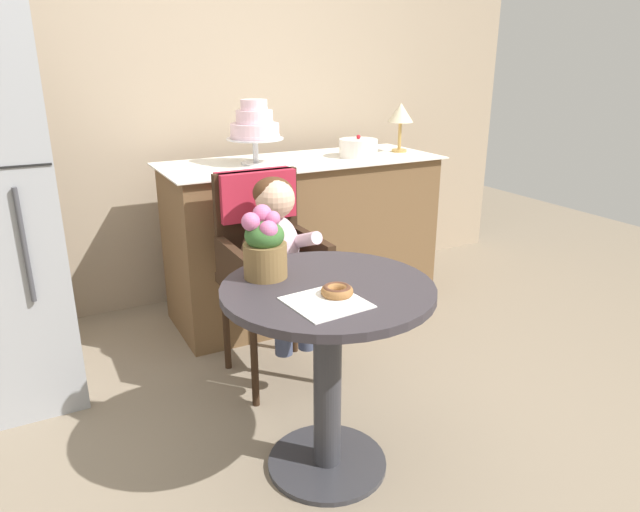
{
  "coord_description": "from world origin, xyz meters",
  "views": [
    {
      "loc": [
        -0.85,
        -1.55,
        1.44
      ],
      "look_at": [
        0.05,
        0.15,
        0.77
      ],
      "focal_mm": 32.23,
      "sensor_mm": 36.0,
      "label": 1
    }
  ],
  "objects_px": {
    "wicker_chair": "(265,242)",
    "seated_child": "(279,244)",
    "cafe_table": "(328,342)",
    "donut_front": "(337,290)",
    "tiered_cake_stand": "(255,126)",
    "round_layer_cake": "(358,148)",
    "flower_vase": "(265,245)",
    "table_lamp": "(401,115)"
  },
  "relations": [
    {
      "from": "cafe_table",
      "to": "flower_vase",
      "type": "xyz_separation_m",
      "value": [
        -0.15,
        0.17,
        0.33
      ]
    },
    {
      "from": "tiered_cake_stand",
      "to": "round_layer_cake",
      "type": "distance_m",
      "value": 0.63
    },
    {
      "from": "tiered_cake_stand",
      "to": "seated_child",
      "type": "bearing_deg",
      "value": -104.76
    },
    {
      "from": "cafe_table",
      "to": "flower_vase",
      "type": "relative_size",
      "value": 2.87
    },
    {
      "from": "tiered_cake_stand",
      "to": "table_lamp",
      "type": "distance_m",
      "value": 0.92
    },
    {
      "from": "donut_front",
      "to": "tiered_cake_stand",
      "type": "bearing_deg",
      "value": 78.16
    },
    {
      "from": "flower_vase",
      "to": "round_layer_cake",
      "type": "height_order",
      "value": "round_layer_cake"
    },
    {
      "from": "cafe_table",
      "to": "table_lamp",
      "type": "bearing_deg",
      "value": 47.17
    },
    {
      "from": "seated_child",
      "to": "table_lamp",
      "type": "distance_m",
      "value": 1.36
    },
    {
      "from": "cafe_table",
      "to": "round_layer_cake",
      "type": "bearing_deg",
      "value": 54.82
    },
    {
      "from": "table_lamp",
      "to": "wicker_chair",
      "type": "bearing_deg",
      "value": -154.63
    },
    {
      "from": "round_layer_cake",
      "to": "flower_vase",
      "type": "bearing_deg",
      "value": -133.75
    },
    {
      "from": "cafe_table",
      "to": "seated_child",
      "type": "height_order",
      "value": "seated_child"
    },
    {
      "from": "cafe_table",
      "to": "round_layer_cake",
      "type": "xyz_separation_m",
      "value": [
        0.88,
        1.25,
        0.44
      ]
    },
    {
      "from": "wicker_chair",
      "to": "round_layer_cake",
      "type": "xyz_separation_m",
      "value": [
        0.79,
        0.49,
        0.31
      ]
    },
    {
      "from": "wicker_chair",
      "to": "donut_front",
      "type": "height_order",
      "value": "wicker_chair"
    },
    {
      "from": "seated_child",
      "to": "flower_vase",
      "type": "xyz_separation_m",
      "value": [
        -0.24,
        -0.44,
        0.16
      ]
    },
    {
      "from": "wicker_chair",
      "to": "seated_child",
      "type": "height_order",
      "value": "seated_child"
    },
    {
      "from": "cafe_table",
      "to": "seated_child",
      "type": "xyz_separation_m",
      "value": [
        0.09,
        0.61,
        0.17
      ]
    },
    {
      "from": "wicker_chair",
      "to": "seated_child",
      "type": "bearing_deg",
      "value": -95.04
    },
    {
      "from": "donut_front",
      "to": "tiered_cake_stand",
      "type": "relative_size",
      "value": 0.31
    },
    {
      "from": "wicker_chair",
      "to": "table_lamp",
      "type": "distance_m",
      "value": 1.31
    },
    {
      "from": "wicker_chair",
      "to": "donut_front",
      "type": "relative_size",
      "value": 9.15
    },
    {
      "from": "round_layer_cake",
      "to": "donut_front",
      "type": "bearing_deg",
      "value": -123.81
    },
    {
      "from": "cafe_table",
      "to": "flower_vase",
      "type": "distance_m",
      "value": 0.4
    },
    {
      "from": "flower_vase",
      "to": "tiered_cake_stand",
      "type": "relative_size",
      "value": 0.75
    },
    {
      "from": "donut_front",
      "to": "flower_vase",
      "type": "xyz_separation_m",
      "value": [
        -0.13,
        0.26,
        0.1
      ]
    },
    {
      "from": "cafe_table",
      "to": "seated_child",
      "type": "bearing_deg",
      "value": 81.33
    },
    {
      "from": "cafe_table",
      "to": "table_lamp",
      "type": "height_order",
      "value": "table_lamp"
    },
    {
      "from": "wicker_chair",
      "to": "tiered_cake_stand",
      "type": "xyz_separation_m",
      "value": [
        0.18,
        0.53,
        0.46
      ]
    },
    {
      "from": "flower_vase",
      "to": "tiered_cake_stand",
      "type": "bearing_deg",
      "value": 69.29
    },
    {
      "from": "wicker_chair",
      "to": "tiered_cake_stand",
      "type": "height_order",
      "value": "tiered_cake_stand"
    },
    {
      "from": "seated_child",
      "to": "wicker_chair",
      "type": "bearing_deg",
      "value": 90.0
    },
    {
      "from": "round_layer_cake",
      "to": "table_lamp",
      "type": "height_order",
      "value": "table_lamp"
    },
    {
      "from": "seated_child",
      "to": "table_lamp",
      "type": "xyz_separation_m",
      "value": [
        1.1,
        0.68,
        0.44
      ]
    },
    {
      "from": "round_layer_cake",
      "to": "tiered_cake_stand",
      "type": "bearing_deg",
      "value": 175.47
    },
    {
      "from": "table_lamp",
      "to": "flower_vase",
      "type": "bearing_deg",
      "value": -140.32
    },
    {
      "from": "tiered_cake_stand",
      "to": "wicker_chair",
      "type": "bearing_deg",
      "value": -108.79
    },
    {
      "from": "wicker_chair",
      "to": "round_layer_cake",
      "type": "relative_size",
      "value": 4.37
    },
    {
      "from": "cafe_table",
      "to": "donut_front",
      "type": "bearing_deg",
      "value": -100.47
    },
    {
      "from": "round_layer_cake",
      "to": "seated_child",
      "type": "bearing_deg",
      "value": -140.87
    },
    {
      "from": "wicker_chair",
      "to": "flower_vase",
      "type": "distance_m",
      "value": 0.67
    }
  ]
}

